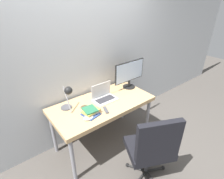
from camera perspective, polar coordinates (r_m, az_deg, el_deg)
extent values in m
plane|color=#514C47|center=(2.81, 1.93, -20.89)|extent=(12.00, 12.00, 0.00)
cube|color=silver|center=(2.62, -9.02, 9.61)|extent=(8.00, 0.05, 2.60)
cube|color=tan|center=(2.54, -3.14, -4.86)|extent=(1.47, 0.73, 0.06)
cylinder|color=gray|center=(2.35, -12.67, -21.69)|extent=(0.05, 0.05, 0.71)
cylinder|color=gray|center=(2.96, 11.45, -9.08)|extent=(0.05, 0.05, 0.71)
cylinder|color=gray|center=(2.76, -18.59, -13.39)|extent=(0.05, 0.05, 0.71)
cylinder|color=gray|center=(3.30, 3.52, -4.16)|extent=(0.05, 0.05, 0.71)
cube|color=silver|center=(2.57, -2.23, -3.35)|extent=(0.34, 0.23, 0.02)
cube|color=#2D2D33|center=(2.56, -2.23, -3.16)|extent=(0.28, 0.14, 0.00)
cube|color=silver|center=(2.58, -3.61, -0.13)|extent=(0.34, 0.03, 0.22)
cube|color=silver|center=(2.58, -3.58, -0.15)|extent=(0.30, 0.02, 0.20)
cylinder|color=black|center=(2.95, 5.54, 0.94)|extent=(0.20, 0.20, 0.01)
cylinder|color=black|center=(2.92, 5.60, 2.09)|extent=(0.04, 0.04, 0.12)
cube|color=black|center=(2.83, 5.73, 5.98)|extent=(0.59, 0.02, 0.33)
cube|color=silver|center=(2.82, 5.91, 5.90)|extent=(0.56, 0.00, 0.31)
cylinder|color=#4C4C51|center=(2.48, -14.69, -5.66)|extent=(0.15, 0.15, 0.02)
cylinder|color=#99999E|center=(2.33, -14.41, -3.08)|extent=(0.02, 0.16, 0.33)
sphere|color=black|center=(2.20, -14.07, -0.35)|extent=(0.10, 0.10, 0.10)
sphere|color=black|center=(2.74, 16.35, -23.29)|extent=(0.05, 0.05, 0.05)
cylinder|color=black|center=(2.70, 13.69, -24.05)|extent=(0.25, 0.14, 0.03)
sphere|color=black|center=(2.82, 10.45, -20.54)|extent=(0.05, 0.05, 0.05)
cylinder|color=black|center=(2.74, 10.66, -22.60)|extent=(0.20, 0.21, 0.03)
sphere|color=black|center=(2.69, 5.02, -23.34)|extent=(0.05, 0.05, 0.05)
cylinder|color=black|center=(2.67, 7.92, -24.08)|extent=(0.15, 0.24, 0.03)
cylinder|color=black|center=(2.59, 9.22, -26.65)|extent=(0.26, 0.08, 0.03)
cylinder|color=black|center=(2.60, 12.97, -26.60)|extent=(0.06, 0.26, 0.03)
cylinder|color=#2D2D33|center=(2.49, 11.37, -21.86)|extent=(0.04, 0.04, 0.37)
cube|color=black|center=(2.32, 11.93, -18.19)|extent=(0.67, 0.63, 0.09)
cube|color=black|center=(2.00, 15.01, -16.03)|extent=(0.49, 0.28, 0.50)
cube|color=#334C8C|center=(2.29, -6.93, -8.00)|extent=(0.22, 0.23, 0.02)
cube|color=silver|center=(2.29, -7.04, -7.43)|extent=(0.17, 0.14, 0.02)
cube|color=gold|center=(2.27, -6.85, -6.92)|extent=(0.24, 0.19, 0.02)
cube|color=#286B47|center=(2.26, -7.20, -6.51)|extent=(0.18, 0.19, 0.02)
cube|color=#4C4C51|center=(2.35, -2.03, -6.70)|extent=(0.09, 0.15, 0.02)
ellipsoid|color=white|center=(2.22, -7.65, -9.08)|extent=(0.13, 0.09, 0.04)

